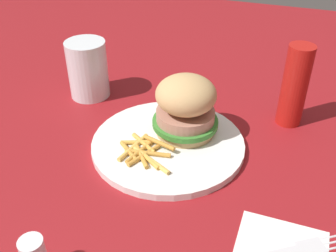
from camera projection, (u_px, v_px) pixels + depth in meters
ground_plane at (176, 145)px, 0.66m from camera, size 1.60×1.60×0.00m
plate at (168, 144)px, 0.65m from camera, size 0.25×0.25×0.01m
sandwich at (186, 106)px, 0.64m from camera, size 0.11×0.11×0.10m
fries_pile at (143, 151)px, 0.62m from camera, size 0.08×0.10×0.01m
fork at (282, 252)px, 0.48m from camera, size 0.11×0.15×0.00m
drink_glass at (88, 73)px, 0.77m from camera, size 0.08×0.08×0.11m
ketchup_bottle at (295, 86)px, 0.67m from camera, size 0.04×0.04×0.15m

